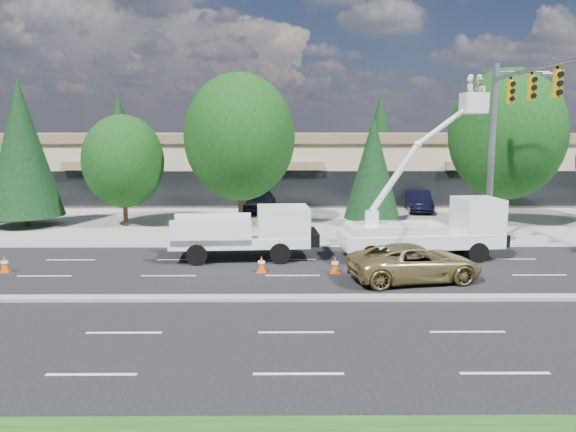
{
  "coord_description": "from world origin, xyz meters",
  "views": [
    {
      "loc": [
        -0.35,
        -18.79,
        5.86
      ],
      "look_at": [
        -0.19,
        3.47,
        2.4
      ],
      "focal_mm": 35.0,
      "sensor_mm": 36.0,
      "label": 1
    }
  ],
  "objects_px": {
    "minivan": "(415,263)",
    "utility_pickup": "(250,238)",
    "bucket_truck": "(435,221)",
    "signal_mast": "(511,125)"
  },
  "relations": [
    {
      "from": "minivan",
      "to": "utility_pickup",
      "type": "bearing_deg",
      "value": 49.06
    },
    {
      "from": "bucket_truck",
      "to": "minivan",
      "type": "distance_m",
      "value": 4.38
    },
    {
      "from": "utility_pickup",
      "to": "minivan",
      "type": "bearing_deg",
      "value": -34.16
    },
    {
      "from": "utility_pickup",
      "to": "bucket_truck",
      "type": "xyz_separation_m",
      "value": [
        8.42,
        0.04,
        0.76
      ]
    },
    {
      "from": "bucket_truck",
      "to": "minivan",
      "type": "relative_size",
      "value": 1.59
    },
    {
      "from": "signal_mast",
      "to": "utility_pickup",
      "type": "distance_m",
      "value": 12.98
    },
    {
      "from": "bucket_truck",
      "to": "minivan",
      "type": "height_order",
      "value": "bucket_truck"
    },
    {
      "from": "bucket_truck",
      "to": "minivan",
      "type": "xyz_separation_m",
      "value": [
        -1.79,
        -3.87,
        -1.02
      ]
    },
    {
      "from": "signal_mast",
      "to": "utility_pickup",
      "type": "height_order",
      "value": "signal_mast"
    },
    {
      "from": "signal_mast",
      "to": "bucket_truck",
      "type": "distance_m",
      "value": 5.61
    }
  ]
}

